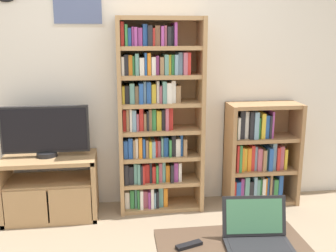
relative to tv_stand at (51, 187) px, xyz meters
name	(u,v)px	position (x,y,z in m)	size (l,w,h in m)	color
wall_back	(138,70)	(0.82, 0.28, 1.02)	(5.91, 0.09, 2.60)	silver
tv_stand	(51,187)	(0.00, 0.00, 0.00)	(0.82, 0.44, 0.57)	tan
television	(45,131)	(-0.02, 0.03, 0.51)	(0.76, 0.18, 0.45)	black
bookshelf_tall	(156,117)	(0.96, 0.10, 0.60)	(0.77, 0.32, 1.78)	tan
bookshelf_short	(257,156)	(1.96, 0.10, 0.18)	(0.69, 0.32, 0.99)	#9E754C
laptop	(257,233)	(1.40, -1.44, 0.22)	(0.40, 0.31, 0.26)	#232326
remote_near_laptop	(189,245)	(1.00, -1.42, 0.17)	(0.17, 0.10, 0.02)	black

